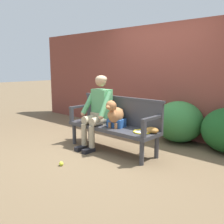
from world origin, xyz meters
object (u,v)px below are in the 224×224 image
at_px(sports_bag, 116,123).
at_px(tennis_ball, 61,164).
at_px(garden_bench, 112,129).
at_px(baseball_glove, 152,130).
at_px(dog_on_bench, 115,114).
at_px(tennis_racket, 143,131).
at_px(person_seated, 98,109).

height_order(sports_bag, tennis_ball, sports_bag).
bearing_deg(sports_bag, garden_bench, -171.26).
relative_size(baseball_glove, sports_bag, 0.79).
bearing_deg(dog_on_bench, tennis_racket, 8.97).
distance_m(person_seated, dog_on_bench, 0.42).
height_order(tennis_racket, baseball_glove, baseball_glove).
bearing_deg(sports_bag, person_seated, -175.83).
distance_m(garden_bench, dog_on_bench, 0.32).
bearing_deg(tennis_racket, baseball_glove, 21.37).
xyz_separation_m(dog_on_bench, sports_bag, (-0.01, 0.06, -0.17)).
bearing_deg(tennis_racket, tennis_ball, -123.49).
distance_m(tennis_racket, sports_bag, 0.55).
bearing_deg(garden_bench, sports_bag, 8.74).
bearing_deg(tennis_ball, baseball_glove, 53.08).
bearing_deg(garden_bench, baseball_glove, 6.72).
relative_size(sports_bag, tennis_ball, 4.24).
distance_m(garden_bench, baseball_glove, 0.78).
xyz_separation_m(garden_bench, person_seated, (-0.32, -0.02, 0.33)).
xyz_separation_m(garden_bench, dog_on_bench, (0.10, -0.05, 0.30)).
xyz_separation_m(person_seated, tennis_racket, (0.95, 0.05, -0.26)).
height_order(dog_on_bench, sports_bag, dog_on_bench).
bearing_deg(baseball_glove, sports_bag, -162.83).
height_order(baseball_glove, tennis_ball, baseball_glove).
xyz_separation_m(dog_on_bench, baseball_glove, (0.67, 0.14, -0.19)).
bearing_deg(tennis_racket, sports_bag, -177.54).
relative_size(garden_bench, tennis_ball, 26.41).
distance_m(dog_on_bench, baseball_glove, 0.71).
relative_size(person_seated, tennis_racket, 2.29).
bearing_deg(person_seated, tennis_racket, 3.19).
xyz_separation_m(tennis_racket, sports_bag, (-0.54, -0.02, 0.06)).
xyz_separation_m(person_seated, baseball_glove, (1.09, 0.11, -0.23)).
xyz_separation_m(tennis_racket, tennis_ball, (-0.71, -1.08, -0.42)).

